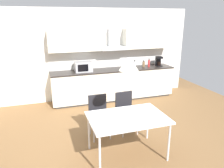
% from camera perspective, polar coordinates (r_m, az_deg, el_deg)
% --- Properties ---
extents(ground_plane, '(8.79, 7.88, 0.02)m').
position_cam_1_polar(ground_plane, '(4.50, -2.26, -15.16)').
color(ground_plane, brown).
extents(wall_back, '(7.03, 0.10, 2.66)m').
position_cam_1_polar(wall_back, '(6.52, -8.94, 7.42)').
color(wall_back, silver).
rests_on(wall_back, ground_plane).
extents(kitchen_counter, '(3.69, 0.68, 0.92)m').
position_cam_1_polar(kitchen_counter, '(6.59, 0.54, 0.02)').
color(kitchen_counter, '#333333').
rests_on(kitchen_counter, ground_plane).
extents(backsplash_tile, '(3.67, 0.02, 0.50)m').
position_cam_1_polar(backsplash_tile, '(6.72, -0.30, 6.53)').
color(backsplash_tile, silver).
rests_on(backsplash_tile, kitchen_counter).
extents(upper_wall_cabinets, '(3.67, 0.40, 0.59)m').
position_cam_1_polar(upper_wall_cabinets, '(6.49, 0.12, 11.46)').
color(upper_wall_cabinets, silver).
extents(microwave, '(0.48, 0.35, 0.28)m').
position_cam_1_polar(microwave, '(6.22, -7.50, 4.52)').
color(microwave, '#ADADB2').
rests_on(microwave, kitchen_counter).
extents(coffee_maker, '(0.18, 0.19, 0.30)m').
position_cam_1_polar(coffee_maker, '(7.08, 12.07, 5.88)').
color(coffee_maker, black).
rests_on(coffee_maker, kitchen_counter).
extents(bottle_brown, '(0.08, 0.08, 0.20)m').
position_cam_1_polar(bottle_brown, '(6.88, 8.27, 5.21)').
color(bottle_brown, brown).
rests_on(bottle_brown, kitchen_counter).
extents(bottle_blue, '(0.08, 0.08, 0.23)m').
position_cam_1_polar(bottle_blue, '(6.69, 4.69, 5.13)').
color(bottle_blue, blue).
rests_on(bottle_blue, kitchen_counter).
extents(bottle_red, '(0.06, 0.06, 0.26)m').
position_cam_1_polar(bottle_red, '(6.86, 9.60, 5.36)').
color(bottle_red, red).
rests_on(bottle_red, kitchen_counter).
extents(bottle_white, '(0.08, 0.08, 0.23)m').
position_cam_1_polar(bottle_white, '(6.74, 5.89, 5.16)').
color(bottle_white, white).
rests_on(bottle_white, kitchen_counter).
extents(dining_table, '(1.33, 0.90, 0.75)m').
position_cam_1_polar(dining_table, '(3.82, 4.06, -9.17)').
color(dining_table, white).
rests_on(dining_table, ground_plane).
extents(chair_far_right, '(0.43, 0.43, 0.87)m').
position_cam_1_polar(chair_far_right, '(4.69, 3.55, -6.30)').
color(chair_far_right, black).
rests_on(chair_far_right, ground_plane).
extents(chair_far_left, '(0.40, 0.40, 0.87)m').
position_cam_1_polar(chair_far_left, '(4.52, -3.52, -7.22)').
color(chair_far_left, black).
rests_on(chair_far_left, ground_plane).
extents(pendant_lamp, '(0.32, 0.32, 0.22)m').
position_cam_1_polar(pendant_lamp, '(3.51, 4.39, 5.32)').
color(pendant_lamp, silver).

